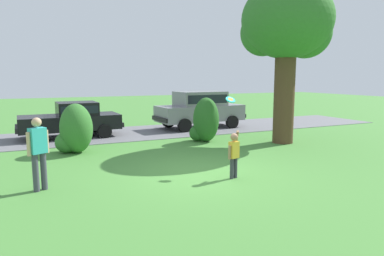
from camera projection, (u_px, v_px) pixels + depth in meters
ground_plane at (201, 173)px, 9.72m from camera, size 80.00×80.00×0.00m
driveway_strip at (130, 133)px, 16.58m from camera, size 28.00×4.40×0.02m
oak_tree_large at (287, 27)px, 13.74m from camera, size 3.78×3.55×6.39m
shrub_near_tree at (75, 131)px, 12.27m from camera, size 1.30×1.33×1.75m
shrub_centre_left at (205, 122)px, 14.41m from camera, size 1.14×1.19×1.83m
parked_sedan at (72, 118)px, 15.45m from camera, size 4.44×2.18×1.56m
parked_suv at (200, 108)px, 18.19m from camera, size 4.80×2.30×1.92m
child_thrower at (234, 152)px, 9.15m from camera, size 0.42×0.33×1.29m
frisbee at (231, 100)px, 9.87m from camera, size 0.29×0.25×0.18m
adult_onlooker at (38, 150)px, 8.11m from camera, size 0.48×0.36×1.74m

